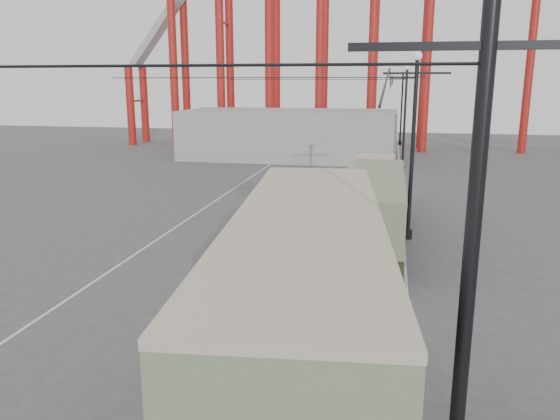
% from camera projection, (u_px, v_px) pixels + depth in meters
% --- Properties ---
extents(road_markings, '(12.52, 120.00, 0.01)m').
position_uv_depth(road_markings, '(291.00, 224.00, 31.05)').
color(road_markings, silver).
rests_on(road_markings, ground).
extents(lamp_post_near, '(3.20, 0.44, 10.80)m').
position_uv_depth(lamp_post_near, '(485.00, 85.00, 6.34)').
color(lamp_post_near, black).
rests_on(lamp_post_near, ground).
extents(lamp_post_mid, '(3.20, 0.44, 9.32)m').
position_uv_depth(lamp_post_mid, '(413.00, 148.00, 27.09)').
color(lamp_post_mid, black).
rests_on(lamp_post_mid, ground).
extents(lamp_post_far, '(3.20, 0.44, 9.32)m').
position_uv_depth(lamp_post_far, '(405.00, 119.00, 48.07)').
color(lamp_post_far, black).
rests_on(lamp_post_far, ground).
extents(lamp_post_distant, '(3.20, 0.44, 9.32)m').
position_uv_depth(lamp_post_distant, '(402.00, 108.00, 69.05)').
color(lamp_post_distant, black).
rests_on(lamp_post_distant, ground).
extents(fairground_shed, '(22.00, 10.00, 5.00)m').
position_uv_depth(fairground_shed, '(290.00, 134.00, 57.51)').
color(fairground_shed, gray).
rests_on(fairground_shed, ground).
extents(double_decker_bus, '(3.65, 10.61, 5.59)m').
position_uv_depth(double_decker_bus, '(307.00, 336.00, 10.49)').
color(double_decker_bus, '#383F21').
rests_on(double_decker_bus, ground).
extents(single_decker_green, '(2.82, 12.13, 3.43)m').
position_uv_depth(single_decker_green, '(374.00, 206.00, 26.80)').
color(single_decker_green, '#707D5B').
rests_on(single_decker_green, ground).
extents(single_decker_cream, '(2.85, 9.74, 3.00)m').
position_uv_depth(single_decker_cream, '(371.00, 184.00, 33.80)').
color(single_decker_cream, '#BEB299').
rests_on(single_decker_cream, ground).
extents(pedestrian, '(0.78, 0.71, 1.79)m').
position_uv_depth(pedestrian, '(234.00, 270.00, 20.79)').
color(pedestrian, black).
rests_on(pedestrian, ground).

